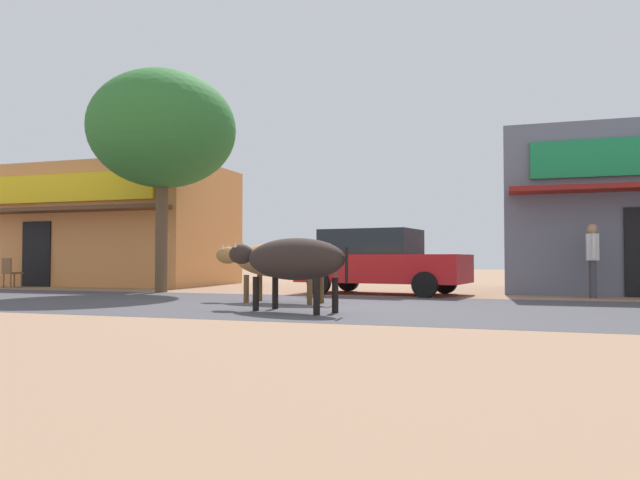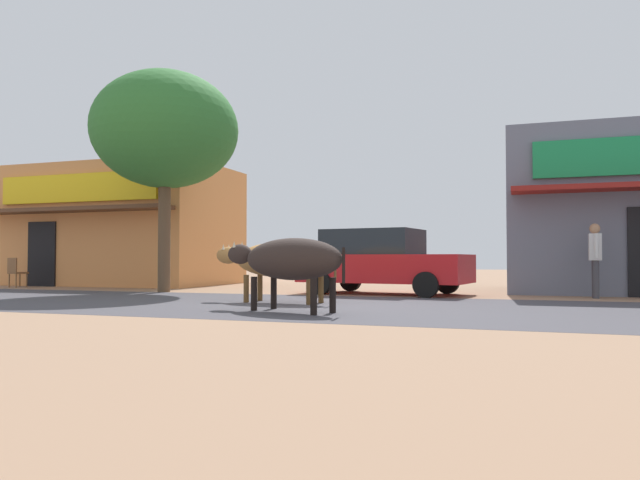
# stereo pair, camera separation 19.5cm
# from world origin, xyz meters

# --- Properties ---
(ground) EXTENTS (80.00, 80.00, 0.00)m
(ground) POSITION_xyz_m (0.00, 0.00, 0.00)
(ground) COLOR #9C765A
(asphalt_road) EXTENTS (72.00, 5.94, 0.00)m
(asphalt_road) POSITION_xyz_m (0.00, 0.00, 0.00)
(asphalt_road) COLOR #444248
(asphalt_road) RESTS_ON ground
(storefront_left_cafe) EXTENTS (7.46, 5.47, 4.04)m
(storefront_left_cafe) POSITION_xyz_m (-9.34, 6.96, 2.03)
(storefront_left_cafe) COLOR #DD8D4E
(storefront_left_cafe) RESTS_ON ground
(storefront_right_club) EXTENTS (6.25, 5.47, 4.23)m
(storefront_right_club) POSITION_xyz_m (6.85, 6.96, 2.12)
(storefront_right_club) COLOR slate
(storefront_right_club) RESTS_ON ground
(roadside_tree) EXTENTS (3.96, 3.96, 5.99)m
(roadside_tree) POSITION_xyz_m (-5.09, 3.13, 4.39)
(roadside_tree) COLOR brown
(roadside_tree) RESTS_ON ground
(parked_hatchback_car) EXTENTS (4.41, 2.48, 1.64)m
(parked_hatchback_car) POSITION_xyz_m (0.69, 4.07, 0.84)
(parked_hatchback_car) COLOR red
(parked_hatchback_car) RESTS_ON ground
(cow_near_brown) EXTENTS (2.83, 1.04, 1.25)m
(cow_near_brown) POSITION_xyz_m (-0.58, 0.50, 0.87)
(cow_near_brown) COLOR #9F6D38
(cow_near_brown) RESTS_ON ground
(cow_far_dark) EXTENTS (2.59, 1.35, 1.25)m
(cow_far_dark) POSITION_xyz_m (0.35, -1.35, 0.88)
(cow_far_dark) COLOR #2D231F
(cow_far_dark) RESTS_ON ground
(pedestrian_by_shop) EXTENTS (0.28, 0.61, 1.70)m
(pedestrian_by_shop) POSITION_xyz_m (5.66, 4.08, 1.00)
(pedestrian_by_shop) COLOR #3F3F47
(pedestrian_by_shop) RESTS_ON ground
(cafe_chair_near_tree) EXTENTS (0.52, 0.52, 0.92)m
(cafe_chair_near_tree) POSITION_xyz_m (-10.89, 3.79, 0.51)
(cafe_chair_near_tree) COLOR brown
(cafe_chair_near_tree) RESTS_ON ground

